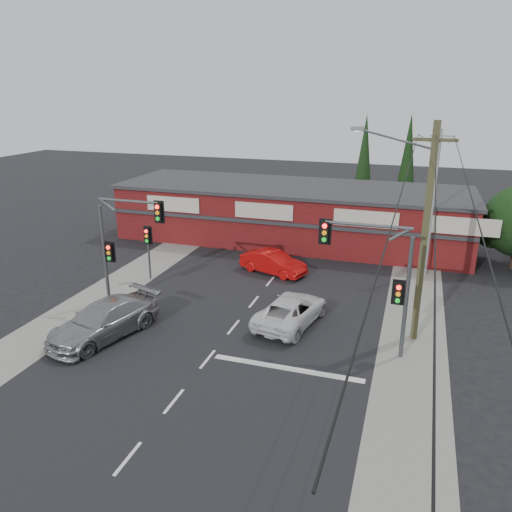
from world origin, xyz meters
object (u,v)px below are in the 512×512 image
(shop_building, at_px, (292,213))
(silver_suv, at_px, (104,320))
(utility_pole, at_px, (422,228))
(white_suv, at_px, (291,310))
(red_sedan, at_px, (273,262))

(shop_building, bearing_deg, silver_suv, -103.80)
(shop_building, bearing_deg, utility_pole, -56.24)
(white_suv, bearing_deg, shop_building, -65.27)
(white_suv, relative_size, silver_suv, 0.88)
(silver_suv, bearing_deg, utility_pole, 33.82)
(white_suv, height_order, red_sedan, red_sedan)
(silver_suv, xyz_separation_m, red_sedan, (5.25, 10.69, -0.12))
(white_suv, distance_m, red_sedan, 7.19)
(red_sedan, distance_m, shop_building, 7.82)
(silver_suv, relative_size, shop_building, 0.21)
(white_suv, distance_m, silver_suv, 9.06)
(silver_suv, relative_size, utility_pole, 0.58)
(red_sedan, relative_size, shop_building, 0.16)
(red_sedan, height_order, shop_building, shop_building)
(shop_building, distance_m, utility_pole, 17.15)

